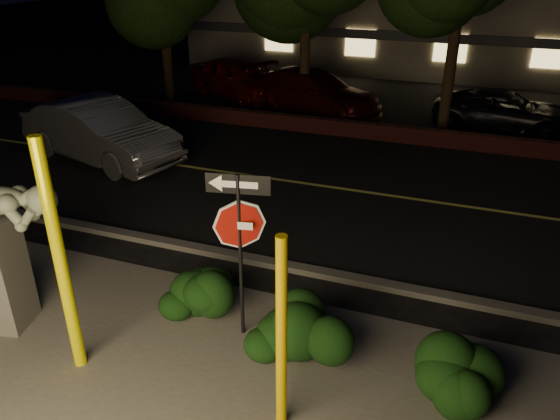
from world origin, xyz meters
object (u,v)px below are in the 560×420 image
object	(u,v)px
parked_car_dark	(504,112)
yellow_pole_right	(281,338)
silver_sedan	(100,131)
signpost	(239,225)
parked_car_red	(238,78)
parked_car_darkred	(313,92)
yellow_pole_left	(60,262)

from	to	relation	value
parked_car_dark	yellow_pole_right	bearing A→B (deg)	173.18
yellow_pole_right	silver_sedan	size ratio (longest dim) A/B	0.54
signpost	parked_car_red	bearing A→B (deg)	103.09
yellow_pole_right	signpost	distance (m)	2.02
yellow_pole_right	parked_car_red	bearing A→B (deg)	116.12
parked_car_red	parked_car_darkred	world-z (taller)	parked_car_red
yellow_pole_left	signpost	distance (m)	2.50
yellow_pole_left	parked_car_dark	distance (m)	15.57
yellow_pole_left	signpost	bearing A→B (deg)	36.87
parked_car_red	yellow_pole_right	bearing A→B (deg)	-125.37
yellow_pole_left	yellow_pole_right	bearing A→B (deg)	-0.30
yellow_pole_right	parked_car_darkred	size ratio (longest dim) A/B	0.52
parked_car_red	parked_car_darkred	distance (m)	3.62
parked_car_darkred	silver_sedan	bearing A→B (deg)	166.36
silver_sedan	parked_car_red	bearing A→B (deg)	9.99
silver_sedan	parked_car_dark	size ratio (longest dim) A/B	1.13
parked_car_red	silver_sedan	bearing A→B (deg)	-156.95
yellow_pole_left	yellow_pole_right	world-z (taller)	yellow_pole_left
yellow_pole_right	yellow_pole_left	bearing A→B (deg)	179.70
yellow_pole_left	parked_car_red	size ratio (longest dim) A/B	0.76
parked_car_dark	yellow_pole_left	bearing A→B (deg)	161.47
silver_sedan	parked_car_darkred	size ratio (longest dim) A/B	0.96
yellow_pole_left	silver_sedan	world-z (taller)	yellow_pole_left
signpost	parked_car_darkred	size ratio (longest dim) A/B	0.51
signpost	parked_car_darkred	distance (m)	13.07
parked_car_darkred	parked_car_dark	size ratio (longest dim) A/B	1.17
yellow_pole_left	silver_sedan	bearing A→B (deg)	124.36
parked_car_red	parked_car_darkred	xyz separation A→B (m)	(3.48, -1.02, -0.02)
parked_car_darkred	signpost	bearing A→B (deg)	-149.63
yellow_pole_right	parked_car_red	xyz separation A→B (m)	(-7.47, 15.24, -0.60)
parked_car_dark	silver_sedan	bearing A→B (deg)	126.50
signpost	silver_sedan	world-z (taller)	signpost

